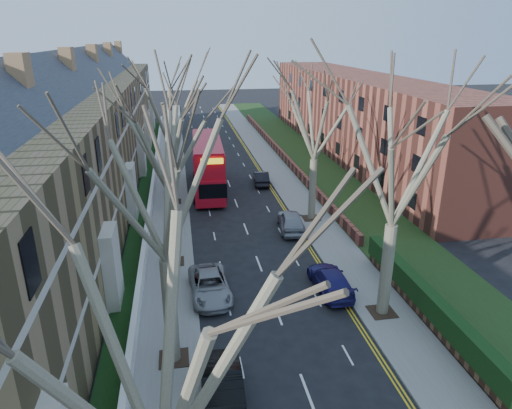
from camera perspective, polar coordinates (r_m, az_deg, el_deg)
name	(u,v)px	position (r m, az deg, el deg)	size (l,w,h in m)	color
pavement_left	(171,170)	(53.16, -10.62, 4.27)	(3.00, 102.00, 0.12)	slate
pavement_right	(273,165)	(54.24, 2.19, 4.94)	(3.00, 102.00, 0.12)	slate
terrace_left	(81,140)	(44.94, -20.98, 7.52)	(9.70, 78.00, 13.60)	olive
flats_right	(356,115)	(60.24, 12.38, 10.85)	(13.97, 54.00, 10.00)	brown
wall_hedge_right	(486,366)	(23.19, 26.82, -17.54)	(0.70, 24.00, 1.80)	brown
front_wall_left	(153,188)	(45.42, -12.78, 2.06)	(0.30, 78.00, 1.00)	white
grass_verge_right	(310,163)	(55.29, 6.78, 5.21)	(6.00, 102.00, 0.06)	#1A3413
tree_left_near	(148,328)	(9.93, -13.35, -14.78)	(9.80, 9.80, 13.73)	brown
tree_left_mid	(159,167)	(18.83, -12.01, 4.58)	(10.50, 10.50, 14.71)	brown
tree_left_far	(164,128)	(28.64, -11.41, 9.35)	(10.15, 10.15, 14.22)	brown
tree_left_dist	(166,98)	(40.45, -11.14, 12.98)	(10.50, 10.50, 14.71)	brown
tree_right_mid	(401,145)	(23.27, 17.63, 7.07)	(10.50, 10.50, 14.71)	brown
tree_right_far	(316,108)	(36.12, 7.53, 11.82)	(10.15, 10.15, 14.22)	brown
double_decker_bus	(208,166)	(45.08, -6.03, 4.77)	(3.33, 12.10, 4.99)	#B50C1B
car_left_mid	(223,393)	(20.23, -4.20, -22.46)	(1.70, 4.88, 1.61)	black
car_left_far	(210,285)	(27.45, -5.78, -10.04)	(2.26, 4.90, 1.36)	gray
car_right_near	(330,280)	(28.22, 9.29, -9.29)	(1.93, 4.74, 1.38)	navy
car_right_mid	(291,221)	(36.07, 4.40, -2.04)	(1.88, 4.66, 1.59)	gray
car_right_far	(261,178)	(47.17, 0.65, 3.35)	(1.45, 4.15, 1.37)	black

